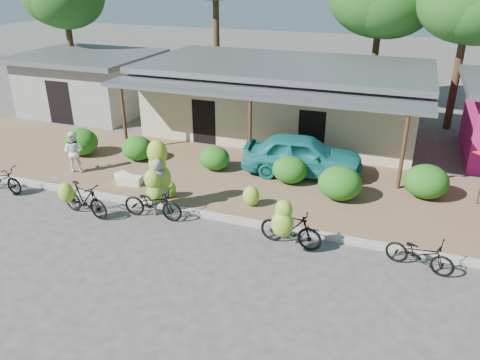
% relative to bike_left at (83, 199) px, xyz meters
% --- Properties ---
extents(ground, '(100.00, 100.00, 0.00)m').
position_rel_bike_left_xyz_m(ground, '(3.75, -0.70, -0.62)').
color(ground, '#423F3D').
rests_on(ground, ground).
extents(sidewalk, '(60.00, 6.00, 0.12)m').
position_rel_bike_left_xyz_m(sidewalk, '(3.75, 4.30, -0.56)').
color(sidewalk, brown).
rests_on(sidewalk, ground).
extents(curb, '(60.00, 0.25, 0.15)m').
position_rel_bike_left_xyz_m(curb, '(3.75, 1.30, -0.55)').
color(curb, '#A8A399').
rests_on(curb, ground).
extents(shop_main, '(13.00, 8.50, 3.35)m').
position_rel_bike_left_xyz_m(shop_main, '(3.75, 10.23, 1.10)').
color(shop_main, '#BCB68E').
rests_on(shop_main, ground).
extents(shop_grey, '(7.00, 6.00, 3.15)m').
position_rel_bike_left_xyz_m(shop_grey, '(-7.25, 10.29, 0.99)').
color(shop_grey, '#979792').
rests_on(shop_grey, ground).
extents(hedge_0, '(1.44, 1.30, 1.12)m').
position_rel_bike_left_xyz_m(hedge_0, '(-3.32, 4.29, 0.06)').
color(hedge_0, '#1A5112').
rests_on(hedge_0, sidewalk).
extents(hedge_1, '(1.28, 1.15, 1.00)m').
position_rel_bike_left_xyz_m(hedge_1, '(-0.80, 4.58, -0.01)').
color(hedge_1, '#1A5112').
rests_on(hedge_1, sidewalk).
extents(hedge_2, '(1.19, 1.07, 0.93)m').
position_rel_bike_left_xyz_m(hedge_2, '(2.54, 4.74, -0.04)').
color(hedge_2, '#1A5112').
rests_on(hedge_2, sidewalk).
extents(hedge_3, '(1.27, 1.14, 0.99)m').
position_rel_bike_left_xyz_m(hedge_3, '(5.58, 4.55, -0.01)').
color(hedge_3, '#1A5112').
rests_on(hedge_3, sidewalk).
extents(hedge_4, '(1.47, 1.32, 1.15)m').
position_rel_bike_left_xyz_m(hedge_4, '(7.50, 3.83, 0.07)').
color(hedge_4, '#1A5112').
rests_on(hedge_4, sidewalk).
extents(hedge_5, '(1.49, 1.34, 1.16)m').
position_rel_bike_left_xyz_m(hedge_5, '(10.23, 4.97, 0.08)').
color(hedge_5, '#1A5112').
rests_on(hedge_5, sidewalk).
extents(bike_left, '(1.95, 1.28, 1.40)m').
position_rel_bike_left_xyz_m(bike_left, '(0.00, 0.00, 0.00)').
color(bike_left, black).
rests_on(bike_left, ground).
extents(bike_center, '(2.02, 1.25, 2.44)m').
position_rel_bike_left_xyz_m(bike_center, '(2.13, 0.91, 0.29)').
color(bike_center, black).
rests_on(bike_center, ground).
extents(bike_right, '(1.92, 1.29, 1.73)m').
position_rel_bike_left_xyz_m(bike_right, '(6.63, 0.42, 0.08)').
color(bike_right, black).
rests_on(bike_right, ground).
extents(bike_far_right, '(1.88, 1.03, 0.93)m').
position_rel_bike_left_xyz_m(bike_far_right, '(10.12, 0.64, -0.16)').
color(bike_far_right, black).
rests_on(bike_far_right, ground).
extents(loose_banana_a, '(0.54, 0.46, 0.68)m').
position_rel_bike_left_xyz_m(loose_banana_a, '(1.79, 1.81, -0.17)').
color(loose_banana_a, '#80C832').
rests_on(loose_banana_a, sidewalk).
extents(loose_banana_b, '(0.49, 0.42, 0.62)m').
position_rel_bike_left_xyz_m(loose_banana_b, '(2.04, 1.95, -0.20)').
color(loose_banana_b, '#80C832').
rests_on(loose_banana_b, sidewalk).
extents(loose_banana_c, '(0.56, 0.48, 0.70)m').
position_rel_bike_left_xyz_m(loose_banana_c, '(4.86, 2.32, -0.15)').
color(loose_banana_c, '#80C832').
rests_on(loose_banana_c, sidewalk).
extents(sack_near, '(0.91, 0.54, 0.30)m').
position_rel_bike_left_xyz_m(sack_near, '(0.19, 2.38, -0.35)').
color(sack_near, white).
rests_on(sack_near, sidewalk).
extents(sack_far, '(0.84, 0.66, 0.28)m').
position_rel_bike_left_xyz_m(sack_far, '(-0.15, 2.55, -0.36)').
color(sack_far, white).
rests_on(sack_far, sidewalk).
extents(vendor, '(0.84, 0.80, 1.93)m').
position_rel_bike_left_xyz_m(vendor, '(2.21, 0.95, 0.34)').
color(vendor, gray).
rests_on(vendor, ground).
extents(bystander, '(0.89, 0.76, 1.61)m').
position_rel_bike_left_xyz_m(bystander, '(-2.44, 2.75, 0.30)').
color(bystander, white).
rests_on(bystander, sidewalk).
extents(teal_van, '(4.69, 2.40, 1.53)m').
position_rel_bike_left_xyz_m(teal_van, '(5.82, 5.50, 0.26)').
color(teal_van, '#1C7E7E').
rests_on(teal_van, sidewalk).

